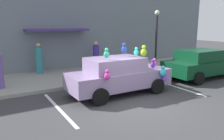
% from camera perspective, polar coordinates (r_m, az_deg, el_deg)
% --- Properties ---
extents(ground_plane, '(60.00, 60.00, 0.00)m').
position_cam_1_polar(ground_plane, '(8.24, 5.46, -8.76)').
color(ground_plane, '#38383A').
extents(sidewalk, '(24.00, 4.00, 0.15)m').
position_cam_1_polar(sidewalk, '(12.44, -8.17, -1.41)').
color(sidewalk, gray).
rests_on(sidewalk, ground).
extents(storefront_building, '(24.00, 1.25, 6.40)m').
position_cam_1_polar(storefront_building, '(14.13, -12.00, 12.76)').
color(storefront_building, slate).
rests_on(storefront_building, ground).
extents(parking_stripe_front, '(0.12, 3.60, 0.01)m').
position_cam_1_polar(parking_stripe_front, '(10.91, 15.52, -3.99)').
color(parking_stripe_front, silver).
rests_on(parking_stripe_front, ground).
extents(parking_stripe_rear, '(0.12, 3.60, 0.01)m').
position_cam_1_polar(parking_stripe_rear, '(8.05, -13.64, -9.54)').
color(parking_stripe_rear, silver).
rests_on(parking_stripe_rear, ground).
extents(plush_covered_car, '(4.34, 2.01, 2.11)m').
position_cam_1_polar(plush_covered_car, '(9.22, 1.70, -1.29)').
color(plush_covered_car, gray).
rests_on(plush_covered_car, ground).
extents(parked_sedan_behind, '(4.36, 2.03, 1.54)m').
position_cam_1_polar(parked_sedan_behind, '(12.89, 21.96, 1.55)').
color(parked_sedan_behind, '#0A381E').
rests_on(parked_sedan_behind, ground).
extents(teddy_bear_on_sidewalk, '(0.36, 0.30, 0.68)m').
position_cam_1_polar(teddy_bear_on_sidewalk, '(13.09, 7.63, 1.00)').
color(teddy_bear_on_sidewalk, brown).
rests_on(teddy_bear_on_sidewalk, sidewalk).
extents(street_lamp_post, '(0.28, 0.28, 3.49)m').
position_cam_1_polar(street_lamp_post, '(13.05, 11.35, 9.05)').
color(street_lamp_post, black).
rests_on(street_lamp_post, sidewalk).
extents(pedestrian_near_shopfront, '(0.39, 0.39, 1.71)m').
position_cam_1_polar(pedestrian_near_shopfront, '(12.98, -18.23, 2.53)').
color(pedestrian_near_shopfront, teal).
rests_on(pedestrian_near_shopfront, sidewalk).
extents(pedestrian_by_lamp, '(0.38, 0.38, 1.68)m').
position_cam_1_polar(pedestrian_by_lamp, '(13.87, -4.14, 3.61)').
color(pedestrian_by_lamp, '#3C299A').
rests_on(pedestrian_by_lamp, sidewalk).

